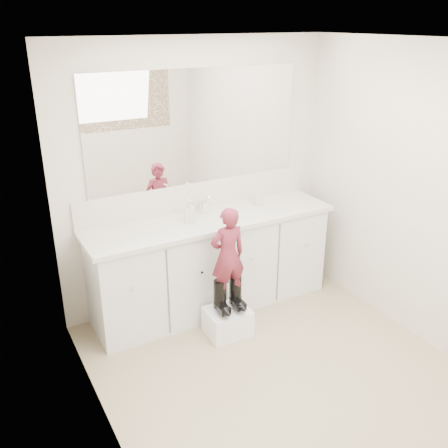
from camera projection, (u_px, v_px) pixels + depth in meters
floor at (288, 380)px, 3.76m from camera, size 3.00×3.00×0.00m
ceiling at (308, 41)px, 2.84m from camera, size 3.00×3.00×0.00m
wall_back at (197, 176)px, 4.51m from camera, size 2.60×0.00×2.60m
wall_left at (103, 281)px, 2.71m from camera, size 0.00×3.00×3.00m
wall_right at (432, 202)px, 3.88m from camera, size 0.00×3.00×3.00m
vanity_cabinet at (212, 265)px, 4.58m from camera, size 2.20×0.55×0.85m
countertop at (212, 220)px, 4.40m from camera, size 2.28×0.58×0.04m
backsplash at (198, 196)px, 4.57m from camera, size 2.28×0.03×0.25m
mirror at (196, 128)px, 4.33m from camera, size 2.00×0.02×1.00m
faucet at (203, 207)px, 4.51m from camera, size 0.08×0.08×0.10m
cup at (259, 200)px, 4.69m from camera, size 0.13×0.13×0.10m
soap_bottle at (190, 211)px, 4.28m from camera, size 0.12×0.12×0.20m
step_stool at (228, 321)px, 4.27m from camera, size 0.37×0.32×0.23m
boot_left at (220, 297)px, 4.14m from camera, size 0.12×0.20×0.30m
boot_right at (235, 292)px, 4.21m from camera, size 0.12×0.20×0.30m
toddler at (228, 256)px, 4.03m from camera, size 0.31×0.21×0.83m
toothbrush at (235, 238)px, 4.01m from camera, size 0.14×0.02×0.06m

